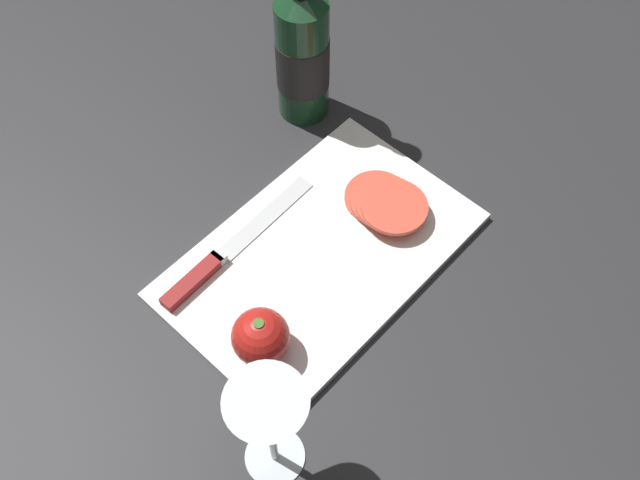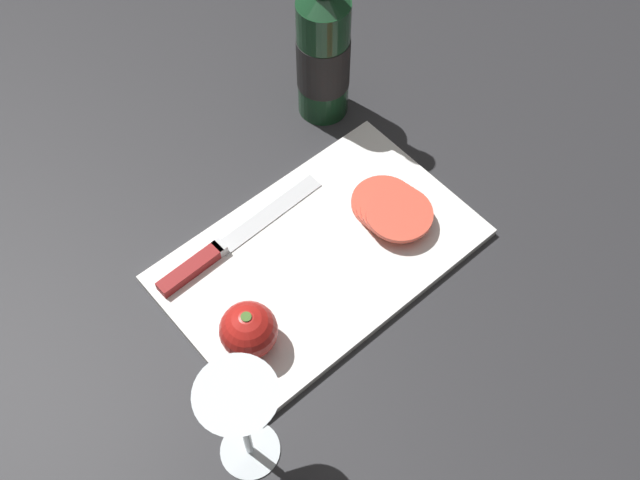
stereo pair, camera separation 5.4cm
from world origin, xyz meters
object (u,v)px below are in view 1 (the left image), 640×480
(wine_glass, at_px, (269,420))
(whole_tomato, at_px, (261,337))
(knife, at_px, (211,265))
(wine_bottle, at_px, (302,51))
(tomato_slice_stack_near, at_px, (386,202))

(wine_glass, distance_m, whole_tomato, 0.14)
(wine_glass, distance_m, knife, 0.27)
(whole_tomato, height_order, knife, whole_tomato)
(wine_bottle, distance_m, wine_glass, 0.52)
(wine_bottle, distance_m, whole_tomato, 0.40)
(whole_tomato, xyz_separation_m, tomato_slice_stack_near, (0.25, 0.03, -0.02))
(wine_glass, xyz_separation_m, whole_tomato, (0.08, 0.10, -0.07))
(wine_bottle, relative_size, wine_glass, 1.86)
(tomato_slice_stack_near, bearing_deg, whole_tomato, -174.09)
(wine_bottle, relative_size, whole_tomato, 4.56)
(wine_glass, height_order, tomato_slice_stack_near, wine_glass)
(wine_bottle, bearing_deg, tomato_slice_stack_near, -106.76)
(wine_glass, distance_m, tomato_slice_stack_near, 0.37)
(knife, bearing_deg, wine_glass, -118.82)
(wine_bottle, height_order, whole_tomato, wine_bottle)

